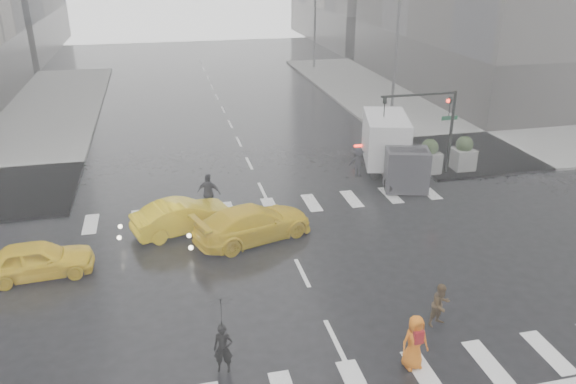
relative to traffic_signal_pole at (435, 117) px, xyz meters
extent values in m
plane|color=black|center=(-9.01, -8.01, -3.22)|extent=(120.00, 120.00, 0.00)
cube|color=slate|center=(10.49, 9.49, -3.14)|extent=(35.00, 35.00, 0.15)
cube|color=#2E2C29|center=(19.99, 18.99, -1.02)|extent=(26.05, 26.05, 4.40)
cube|color=#2E2C29|center=(19.99, 47.99, -1.02)|extent=(26.05, 26.05, 4.40)
cylinder|color=black|center=(0.99, -0.01, -0.97)|extent=(0.16, 0.16, 4.50)
cylinder|color=black|center=(-1.01, -0.01, 1.18)|extent=(4.00, 0.12, 0.12)
imported|color=black|center=(0.74, -0.01, 0.48)|extent=(0.16, 0.20, 1.00)
imported|color=black|center=(-2.81, -0.01, 0.68)|extent=(0.16, 0.20, 1.00)
sphere|color=#FF190C|center=(0.64, -0.01, 0.78)|extent=(0.20, 0.20, 0.20)
cube|color=#0B4F28|center=(0.99, 0.29, -0.22)|extent=(0.90, 0.03, 0.22)
cylinder|color=#59595B|center=(1.99, 9.99, 1.28)|extent=(0.20, 0.20, 9.00)
cylinder|color=#59595B|center=(1.99, 29.99, 1.28)|extent=(0.20, 0.20, 9.00)
cube|color=slate|center=(-2.01, 0.19, -2.52)|extent=(1.10, 1.10, 1.10)
sphere|color=#213015|center=(-2.01, 0.19, -1.72)|extent=(0.90, 0.90, 0.90)
cube|color=slate|center=(-0.01, 0.19, -2.52)|extent=(1.10, 1.10, 1.10)
sphere|color=#213015|center=(-0.01, 0.19, -1.72)|extent=(0.90, 0.90, 0.90)
cube|color=slate|center=(1.99, 0.19, -2.52)|extent=(1.10, 1.10, 1.10)
sphere|color=#213015|center=(1.99, 0.19, -1.72)|extent=(0.90, 0.90, 0.90)
imported|color=black|center=(-12.47, -12.60, -2.46)|extent=(0.63, 0.49, 1.52)
imported|color=black|center=(-12.47, -12.60, -1.23)|extent=(1.17, 1.19, 0.88)
imported|color=#432F18|center=(-5.55, -12.01, -2.48)|extent=(0.84, 0.74, 1.46)
imported|color=orange|center=(-7.20, -13.64, -2.38)|extent=(0.86, 0.60, 1.68)
cube|color=maroon|center=(-7.20, -13.82, -2.07)|extent=(0.29, 0.18, 0.40)
imported|color=black|center=(-11.79, -1.89, -2.29)|extent=(1.25, 1.03, 1.84)
imported|color=black|center=(-3.71, 0.80, -2.45)|extent=(1.13, 0.98, 1.54)
imported|color=yellow|center=(-18.43, -6.01, -2.55)|extent=(4.03, 1.86, 1.34)
imported|color=yellow|center=(-13.08, -3.59, -2.52)|extent=(4.45, 2.68, 1.39)
imported|color=yellow|center=(-10.31, -4.95, -2.49)|extent=(4.82, 3.33, 1.45)
cube|color=silver|center=(-2.09, 1.23, -1.39)|extent=(2.13, 4.09, 2.40)
cube|color=#2B2B30|center=(-2.09, -1.62, -2.11)|extent=(2.04, 1.60, 2.04)
cube|color=black|center=(-2.09, -1.62, -1.48)|extent=(1.78, 0.80, 0.80)
cylinder|color=black|center=(-3.03, -1.79, -2.82)|extent=(0.25, 0.80, 0.80)
cylinder|color=black|center=(-1.16, -1.79, -2.82)|extent=(0.25, 0.80, 0.80)
cylinder|color=black|center=(-3.03, 0.16, -2.82)|extent=(0.25, 0.80, 0.80)
cylinder|color=black|center=(-1.16, 0.16, -2.82)|extent=(0.25, 0.80, 0.80)
cylinder|color=black|center=(-3.03, 2.65, -2.82)|extent=(0.25, 0.80, 0.80)
cylinder|color=black|center=(-1.16, 2.65, -2.82)|extent=(0.25, 0.80, 0.80)
camera|label=1|loc=(-13.57, -25.32, 7.72)|focal=35.00mm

